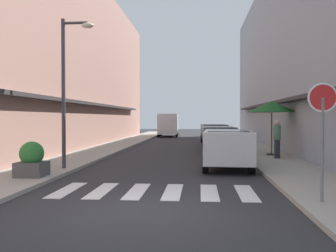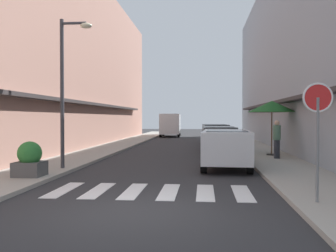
{
  "view_description": "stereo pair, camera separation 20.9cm",
  "coord_description": "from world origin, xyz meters",
  "px_view_note": "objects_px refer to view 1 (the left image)",
  "views": [
    {
      "loc": [
        1.17,
        -7.69,
        1.94
      ],
      "look_at": [
        -0.44,
        11.47,
        1.53
      ],
      "focal_mm": 40.15,
      "sensor_mm": 36.0,
      "label": 1
    },
    {
      "loc": [
        1.38,
        -7.68,
        1.94
      ],
      "look_at": [
        -0.44,
        11.47,
        1.53
      ],
      "focal_mm": 40.15,
      "sensor_mm": 36.0,
      "label": 2
    }
  ],
  "objects_px": {
    "cafe_umbrella": "(272,107)",
    "delivery_van": "(168,123)",
    "parked_car_far": "(214,132)",
    "planter_corner": "(32,160)",
    "parked_car_near": "(227,145)",
    "street_lamp": "(68,77)",
    "parked_car_mid": "(218,136)",
    "pedestrian_walking_near": "(277,138)",
    "round_street_sign": "(323,111)"
  },
  "relations": [
    {
      "from": "delivery_van",
      "to": "planter_corner",
      "type": "distance_m",
      "value": 27.95
    },
    {
      "from": "parked_car_near",
      "to": "planter_corner",
      "type": "height_order",
      "value": "parked_car_near"
    },
    {
      "from": "pedestrian_walking_near",
      "to": "parked_car_near",
      "type": "bearing_deg",
      "value": 144.15
    },
    {
      "from": "parked_car_far",
      "to": "pedestrian_walking_near",
      "type": "distance_m",
      "value": 11.47
    },
    {
      "from": "parked_car_near",
      "to": "parked_car_far",
      "type": "relative_size",
      "value": 1.03
    },
    {
      "from": "round_street_sign",
      "to": "street_lamp",
      "type": "relative_size",
      "value": 0.48
    },
    {
      "from": "parked_car_far",
      "to": "round_street_sign",
      "type": "relative_size",
      "value": 1.59
    },
    {
      "from": "delivery_van",
      "to": "pedestrian_walking_near",
      "type": "xyz_separation_m",
      "value": [
        6.75,
        -21.88,
        -0.38
      ]
    },
    {
      "from": "street_lamp",
      "to": "pedestrian_walking_near",
      "type": "relative_size",
      "value": 3.14
    },
    {
      "from": "cafe_umbrella",
      "to": "delivery_van",
      "type": "bearing_deg",
      "value": 108.43
    },
    {
      "from": "delivery_van",
      "to": "planter_corner",
      "type": "bearing_deg",
      "value": -94.03
    },
    {
      "from": "parked_car_near",
      "to": "cafe_umbrella",
      "type": "distance_m",
      "value": 5.18
    },
    {
      "from": "parked_car_mid",
      "to": "pedestrian_walking_near",
      "type": "height_order",
      "value": "pedestrian_walking_near"
    },
    {
      "from": "parked_car_near",
      "to": "street_lamp",
      "type": "xyz_separation_m",
      "value": [
        -5.79,
        -1.29,
        2.49
      ]
    },
    {
      "from": "parked_car_mid",
      "to": "planter_corner",
      "type": "xyz_separation_m",
      "value": [
        -6.29,
        -10.22,
        -0.3
      ]
    },
    {
      "from": "parked_car_near",
      "to": "pedestrian_walking_near",
      "type": "distance_m",
      "value": 3.67
    },
    {
      "from": "delivery_van",
      "to": "cafe_umbrella",
      "type": "height_order",
      "value": "cafe_umbrella"
    },
    {
      "from": "parked_car_mid",
      "to": "round_street_sign",
      "type": "relative_size",
      "value": 1.71
    },
    {
      "from": "cafe_umbrella",
      "to": "planter_corner",
      "type": "relative_size",
      "value": 2.44
    },
    {
      "from": "parked_car_far",
      "to": "parked_car_near",
      "type": "bearing_deg",
      "value": -90.0
    },
    {
      "from": "parked_car_mid",
      "to": "street_lamp",
      "type": "xyz_separation_m",
      "value": [
        -5.79,
        -8.28,
        2.49
      ]
    },
    {
      "from": "parked_car_far",
      "to": "planter_corner",
      "type": "height_order",
      "value": "parked_car_far"
    },
    {
      "from": "parked_car_far",
      "to": "delivery_van",
      "type": "distance_m",
      "value": 11.53
    },
    {
      "from": "street_lamp",
      "to": "planter_corner",
      "type": "xyz_separation_m",
      "value": [
        -0.5,
        -1.94,
        -2.79
      ]
    },
    {
      "from": "delivery_van",
      "to": "pedestrian_walking_near",
      "type": "bearing_deg",
      "value": -72.86
    },
    {
      "from": "street_lamp",
      "to": "cafe_umbrella",
      "type": "distance_m",
      "value": 10.0
    },
    {
      "from": "parked_car_far",
      "to": "delivery_van",
      "type": "relative_size",
      "value": 0.75
    },
    {
      "from": "parked_car_far",
      "to": "street_lamp",
      "type": "relative_size",
      "value": 0.77
    },
    {
      "from": "cafe_umbrella",
      "to": "planter_corner",
      "type": "distance_m",
      "value": 11.68
    },
    {
      "from": "delivery_van",
      "to": "planter_corner",
      "type": "height_order",
      "value": "delivery_van"
    },
    {
      "from": "parked_car_mid",
      "to": "delivery_van",
      "type": "height_order",
      "value": "delivery_van"
    },
    {
      "from": "parked_car_mid",
      "to": "round_street_sign",
      "type": "height_order",
      "value": "round_street_sign"
    },
    {
      "from": "street_lamp",
      "to": "parked_car_mid",
      "type": "bearing_deg",
      "value": 55.04
    },
    {
      "from": "delivery_van",
      "to": "cafe_umbrella",
      "type": "xyz_separation_m",
      "value": [
        6.79,
        -20.37,
        1.09
      ]
    },
    {
      "from": "delivery_van",
      "to": "parked_car_far",
      "type": "bearing_deg",
      "value": -67.95
    },
    {
      "from": "parked_car_far",
      "to": "cafe_umbrella",
      "type": "bearing_deg",
      "value": -75.74
    },
    {
      "from": "street_lamp",
      "to": "cafe_umbrella",
      "type": "bearing_deg",
      "value": 34.0
    },
    {
      "from": "parked_car_mid",
      "to": "cafe_umbrella",
      "type": "height_order",
      "value": "cafe_umbrella"
    },
    {
      "from": "parked_car_far",
      "to": "pedestrian_walking_near",
      "type": "xyz_separation_m",
      "value": [
        2.42,
        -11.21,
        0.11
      ]
    },
    {
      "from": "parked_car_mid",
      "to": "pedestrian_walking_near",
      "type": "bearing_deg",
      "value": -60.18
    },
    {
      "from": "parked_car_near",
      "to": "street_lamp",
      "type": "relative_size",
      "value": 0.79
    },
    {
      "from": "parked_car_near",
      "to": "parked_car_far",
      "type": "xyz_separation_m",
      "value": [
        0.0,
        13.97,
        -0.0
      ]
    },
    {
      "from": "parked_car_mid",
      "to": "parked_car_far",
      "type": "distance_m",
      "value": 6.98
    },
    {
      "from": "round_street_sign",
      "to": "pedestrian_walking_near",
      "type": "xyz_separation_m",
      "value": [
        0.84,
        8.89,
        -1.07
      ]
    },
    {
      "from": "parked_car_mid",
      "to": "parked_car_far",
      "type": "bearing_deg",
      "value": 90.0
    },
    {
      "from": "parked_car_near",
      "to": "parked_car_mid",
      "type": "xyz_separation_m",
      "value": [
        0.0,
        6.99,
        0.0
      ]
    },
    {
      "from": "delivery_van",
      "to": "pedestrian_walking_near",
      "type": "relative_size",
      "value": 3.18
    },
    {
      "from": "parked_car_far",
      "to": "pedestrian_walking_near",
      "type": "relative_size",
      "value": 2.4
    },
    {
      "from": "parked_car_mid",
      "to": "round_street_sign",
      "type": "bearing_deg",
      "value": -83.1
    },
    {
      "from": "delivery_van",
      "to": "parked_car_mid",
      "type": "bearing_deg",
      "value": -76.24
    }
  ]
}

